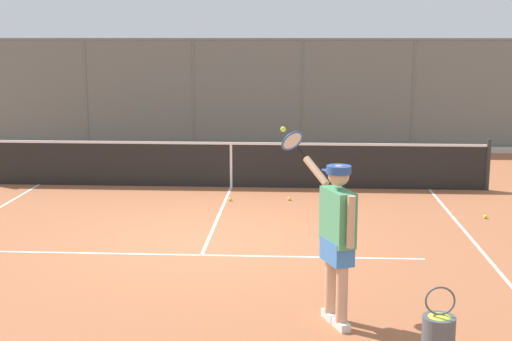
% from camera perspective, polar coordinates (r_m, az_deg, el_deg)
% --- Properties ---
extents(ground_plane, '(60.00, 60.00, 0.00)m').
position_cam_1_polar(ground_plane, '(11.18, -3.90, -5.70)').
color(ground_plane, '#A8603D').
extents(court_line_markings, '(8.36, 8.64, 0.01)m').
position_cam_1_polar(court_line_markings, '(10.16, -4.66, -7.41)').
color(court_line_markings, white).
rests_on(court_line_markings, ground).
extents(fence_backdrop, '(18.12, 1.37, 3.08)m').
position_cam_1_polar(fence_backdrop, '(20.43, -0.56, 5.62)').
color(fence_backdrop, slate).
rests_on(fence_backdrop, ground).
extents(tennis_net, '(10.74, 0.09, 1.07)m').
position_cam_1_polar(tennis_net, '(14.96, -2.01, 0.52)').
color(tennis_net, '#2D2D2D').
rests_on(tennis_net, ground).
extents(tennis_player, '(0.87, 1.28, 2.10)m').
position_cam_1_polar(tennis_player, '(7.84, 6.47, -4.78)').
color(tennis_player, silver).
rests_on(tennis_player, ground).
extents(tennis_ball_mid_court, '(0.07, 0.07, 0.07)m').
position_cam_1_polar(tennis_ball_mid_court, '(13.81, -2.11, -2.32)').
color(tennis_ball_mid_court, '#D6E042').
rests_on(tennis_ball_mid_court, ground).
extents(tennis_ball_near_net, '(0.07, 0.07, 0.07)m').
position_cam_1_polar(tennis_ball_near_net, '(13.85, 2.67, -2.28)').
color(tennis_ball_near_net, '#CCDB33').
rests_on(tennis_ball_near_net, ground).
extents(tennis_ball_by_sideline, '(0.07, 0.07, 0.07)m').
position_cam_1_polar(tennis_ball_by_sideline, '(13.13, 17.93, -3.55)').
color(tennis_ball_by_sideline, '#CCDB33').
rests_on(tennis_ball_by_sideline, ground).
extents(ball_basket, '(0.32, 0.32, 0.83)m').
position_cam_1_polar(ball_basket, '(7.27, 14.41, -12.90)').
color(ball_basket, '#4C5156').
rests_on(ball_basket, ground).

